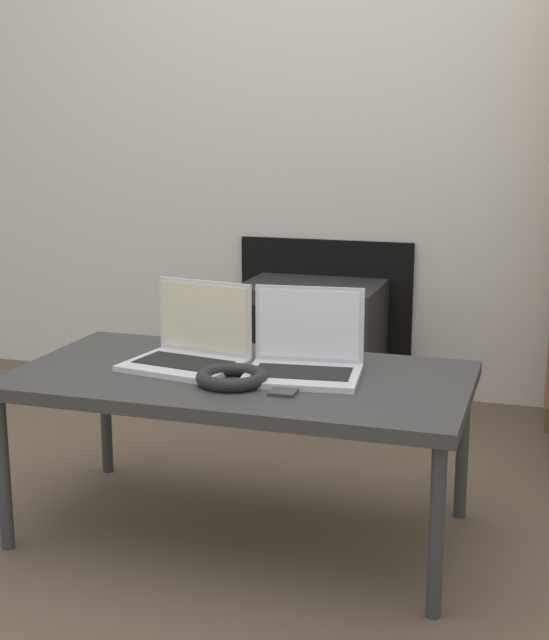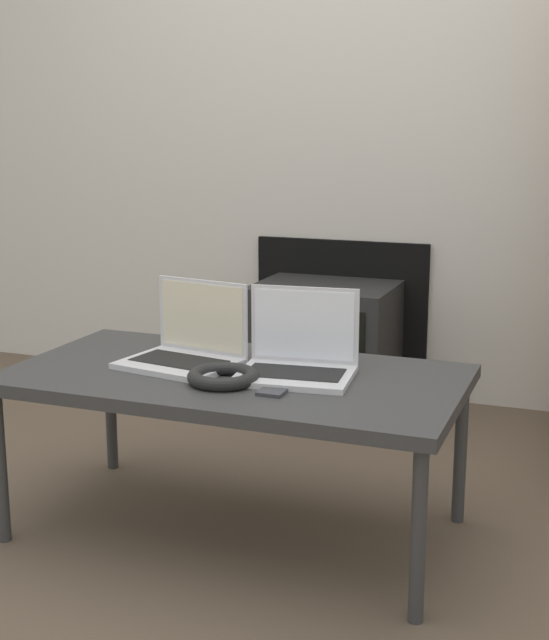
# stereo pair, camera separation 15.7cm
# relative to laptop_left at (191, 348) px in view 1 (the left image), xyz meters

# --- Properties ---
(ground_plane) EXTENTS (14.00, 14.00, 0.00)m
(ground_plane) POSITION_rel_laptop_left_xyz_m (0.16, -0.26, -0.51)
(ground_plane) COLOR brown
(wall_back) EXTENTS (7.00, 0.08, 2.60)m
(wall_back) POSITION_rel_laptop_left_xyz_m (0.16, 1.40, 0.78)
(wall_back) COLOR beige
(wall_back) RESTS_ON ground_plane
(table) EXTENTS (1.22, 0.65, 0.46)m
(table) POSITION_rel_laptop_left_xyz_m (0.16, -0.04, -0.08)
(table) COLOR #333333
(table) RESTS_ON ground_plane
(laptop_left) EXTENTS (0.34, 0.29, 0.23)m
(laptop_left) POSITION_rel_laptop_left_xyz_m (0.00, 0.00, 0.00)
(laptop_left) COLOR silver
(laptop_left) RESTS_ON table
(laptop_right) EXTENTS (0.33, 0.28, 0.23)m
(laptop_right) POSITION_rel_laptop_left_xyz_m (0.33, 0.00, 0.00)
(laptop_right) COLOR silver
(laptop_right) RESTS_ON table
(headphones) EXTENTS (0.19, 0.19, 0.04)m
(headphones) POSITION_rel_laptop_left_xyz_m (0.17, -0.15, -0.03)
(headphones) COLOR black
(headphones) RESTS_ON table
(phone) EXTENTS (0.07, 0.14, 0.01)m
(phone) POSITION_rel_laptop_left_xyz_m (0.33, -0.15, -0.04)
(phone) COLOR #333338
(phone) RESTS_ON table
(tv) EXTENTS (0.55, 0.43, 0.50)m
(tv) POSITION_rel_laptop_left_xyz_m (0.04, 1.14, -0.26)
(tv) COLOR black
(tv) RESTS_ON ground_plane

